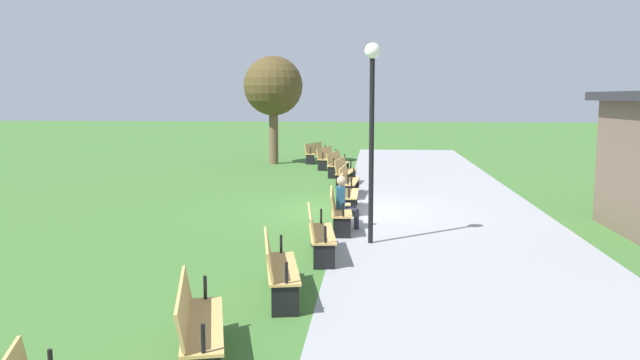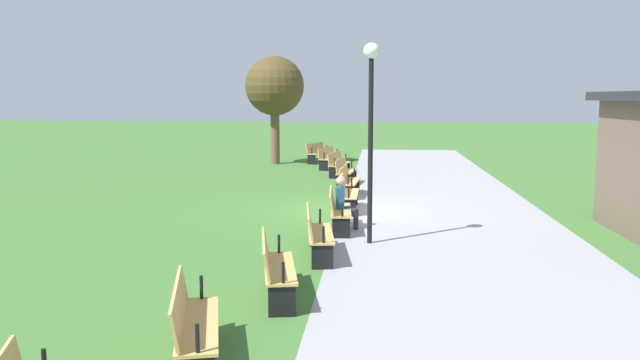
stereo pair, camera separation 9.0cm
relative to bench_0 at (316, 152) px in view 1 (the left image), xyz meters
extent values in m
plane|color=#3D6B2D|center=(12.10, 2.00, -0.47)|extent=(120.00, 120.00, 0.00)
cube|color=#939399|center=(12.10, 4.42, -0.47)|extent=(39.02, 5.19, 0.01)
cube|color=tan|center=(0.02, 0.07, -0.03)|extent=(1.86, 0.98, 0.04)
cube|color=tan|center=(-0.04, -0.12, 0.22)|extent=(1.76, 0.67, 0.40)
cube|color=black|center=(-0.78, 0.33, -0.26)|extent=(0.17, 0.37, 0.43)
cylinder|color=black|center=(-0.78, 0.35, 0.14)|extent=(0.06, 0.06, 0.30)
cube|color=black|center=(0.83, -0.20, -0.26)|extent=(0.17, 0.37, 0.43)
cylinder|color=black|center=(0.83, -0.18, 0.14)|extent=(0.06, 0.06, 0.30)
cube|color=tan|center=(2.38, 0.76, -0.03)|extent=(1.87, 0.88, 0.04)
cube|color=tan|center=(2.33, 0.56, 0.22)|extent=(1.78, 0.56, 0.40)
cube|color=black|center=(1.56, 0.97, -0.26)|extent=(0.15, 0.38, 0.43)
cylinder|color=black|center=(1.56, 0.99, 0.14)|extent=(0.05, 0.05, 0.30)
cube|color=black|center=(3.20, 0.54, -0.26)|extent=(0.15, 0.38, 0.43)
cylinder|color=black|center=(3.20, 0.56, 0.14)|extent=(0.05, 0.05, 0.30)
cube|color=tan|center=(4.77, 1.30, -0.03)|extent=(1.87, 0.78, 0.04)
cube|color=tan|center=(4.74, 1.10, 0.22)|extent=(1.80, 0.45, 0.40)
cube|color=black|center=(3.94, 1.46, -0.26)|extent=(0.13, 0.38, 0.43)
cylinder|color=black|center=(3.95, 1.48, 0.14)|extent=(0.05, 0.05, 0.30)
cube|color=black|center=(5.61, 1.14, -0.26)|extent=(0.13, 0.38, 0.43)
cylinder|color=black|center=(5.61, 1.16, 0.14)|extent=(0.05, 0.05, 0.30)
cube|color=tan|center=(7.20, 1.69, -0.03)|extent=(1.86, 0.67, 0.04)
cube|color=tan|center=(7.17, 1.49, 0.22)|extent=(1.82, 0.33, 0.40)
cube|color=black|center=(6.36, 1.79, -0.26)|extent=(0.11, 0.38, 0.43)
cylinder|color=black|center=(6.36, 1.81, 0.14)|extent=(0.05, 0.05, 0.30)
cube|color=black|center=(8.04, 1.58, -0.26)|extent=(0.11, 0.38, 0.43)
cylinder|color=black|center=(8.04, 1.60, 0.14)|extent=(0.05, 0.05, 0.30)
cube|color=tan|center=(9.65, 1.92, -0.03)|extent=(1.84, 0.55, 0.04)
cube|color=tan|center=(9.63, 1.72, 0.22)|extent=(1.82, 0.22, 0.40)
cube|color=black|center=(8.80, 1.97, -0.26)|extent=(0.08, 0.38, 0.43)
cylinder|color=black|center=(8.80, 1.99, 0.14)|extent=(0.05, 0.05, 0.30)
cube|color=black|center=(10.49, 1.86, -0.26)|extent=(0.08, 0.38, 0.43)
cylinder|color=black|center=(10.49, 1.88, 0.14)|extent=(0.05, 0.05, 0.30)
cube|color=tan|center=(12.10, 2.00, -0.03)|extent=(1.82, 0.44, 0.04)
cube|color=tan|center=(12.10, 1.80, 0.22)|extent=(1.82, 0.10, 0.40)
cube|color=black|center=(11.25, 2.00, -0.26)|extent=(0.06, 0.37, 0.43)
cylinder|color=black|center=(11.25, 2.02, 0.14)|extent=(0.04, 0.04, 0.30)
cube|color=black|center=(12.95, 2.00, -0.26)|extent=(0.06, 0.37, 0.43)
cylinder|color=black|center=(12.95, 2.02, 0.14)|extent=(0.04, 0.04, 0.30)
cube|color=tan|center=(14.56, 1.92, -0.03)|extent=(1.84, 0.55, 0.04)
cube|color=tan|center=(14.57, 1.72, 0.22)|extent=(1.82, 0.22, 0.40)
cube|color=black|center=(13.71, 1.86, -0.26)|extent=(0.08, 0.38, 0.43)
cylinder|color=black|center=(13.71, 1.88, 0.14)|extent=(0.05, 0.05, 0.30)
cube|color=black|center=(15.40, 1.97, -0.26)|extent=(0.08, 0.38, 0.43)
cylinder|color=black|center=(15.40, 1.99, 0.14)|extent=(0.05, 0.05, 0.30)
cube|color=tan|center=(17.00, 1.69, -0.03)|extent=(1.86, 0.67, 0.04)
cube|color=tan|center=(17.03, 1.49, 0.22)|extent=(1.82, 0.33, 0.40)
cube|color=black|center=(16.16, 1.58, -0.26)|extent=(0.11, 0.38, 0.43)
cylinder|color=black|center=(16.16, 1.60, 0.14)|extent=(0.05, 0.05, 0.30)
cube|color=black|center=(17.84, 1.79, -0.26)|extent=(0.11, 0.38, 0.43)
cylinder|color=black|center=(17.84, 1.81, 0.14)|extent=(0.05, 0.05, 0.30)
cube|color=tan|center=(19.43, 1.30, -0.03)|extent=(1.87, 0.78, 0.04)
cube|color=tan|center=(19.46, 1.10, 0.22)|extent=(1.80, 0.45, 0.40)
cube|color=black|center=(18.59, 1.14, -0.26)|extent=(0.13, 0.38, 0.43)
cylinder|color=black|center=(18.59, 1.16, 0.14)|extent=(0.05, 0.05, 0.30)
cube|color=black|center=(20.26, 1.46, -0.26)|extent=(0.13, 0.38, 0.43)
cylinder|color=black|center=(20.26, 1.48, 0.14)|extent=(0.05, 0.05, 0.30)
cube|color=tan|center=(21.82, 0.76, -0.03)|extent=(1.87, 0.88, 0.04)
cube|color=tan|center=(21.87, 0.56, 0.22)|extent=(1.78, 0.56, 0.40)
cube|color=black|center=(21.00, 0.54, -0.26)|extent=(0.15, 0.38, 0.43)
cylinder|color=black|center=(21.00, 0.56, 0.14)|extent=(0.05, 0.05, 0.30)
cylinder|color=black|center=(22.64, 0.99, 0.14)|extent=(0.05, 0.05, 0.30)
cube|color=navy|center=(14.40, 1.89, 0.23)|extent=(0.33, 0.22, 0.50)
sphere|color=tan|center=(14.40, 1.91, 0.62)|extent=(0.22, 0.22, 0.22)
cylinder|color=#23232D|center=(14.30, 2.06, -0.04)|extent=(0.15, 0.37, 0.13)
cylinder|color=#23232D|center=(14.29, 2.24, -0.26)|extent=(0.12, 0.12, 0.43)
cylinder|color=#23232D|center=(14.48, 2.07, -0.04)|extent=(0.15, 0.37, 0.13)
cylinder|color=#23232D|center=(14.47, 2.25, -0.26)|extent=(0.12, 0.12, 0.43)
cylinder|color=brown|center=(0.64, -1.84, 0.83)|extent=(0.40, 0.40, 2.60)
sphere|color=#4C3D1E|center=(0.64, -1.84, 2.97)|extent=(2.60, 2.60, 2.60)
cylinder|color=black|center=(15.78, 2.58, 1.38)|extent=(0.10, 0.10, 3.72)
sphere|color=white|center=(15.78, 2.58, 3.38)|extent=(0.32, 0.32, 0.32)
camera|label=1|loc=(28.43, 2.64, 2.48)|focal=35.49mm
camera|label=2|loc=(28.43, 2.73, 2.48)|focal=35.49mm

